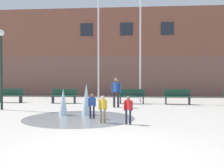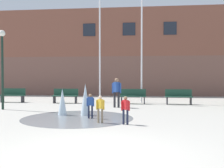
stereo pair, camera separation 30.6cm
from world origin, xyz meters
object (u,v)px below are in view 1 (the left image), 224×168
at_px(child_with_pink_shirt, 103,107).
at_px(flagpole_right, 141,37).
at_px(park_bench_under_left_flagpole, 132,96).
at_px(park_bench_left_of_flagpoles, 64,96).
at_px(lamp_post_left_lane, 1,58).
at_px(park_bench_far_left, 11,95).
at_px(adult_watching, 116,90).
at_px(park_bench_under_right_flagpole, 177,96).
at_px(flagpole_left, 99,36).
at_px(child_in_fountain, 128,108).
at_px(child_running, 92,104).

bearing_deg(child_with_pink_shirt, flagpole_right, -58.00).
bearing_deg(park_bench_under_left_flagpole, park_bench_left_of_flagpoles, -179.46).
xyz_separation_m(park_bench_left_of_flagpoles, lamp_post_left_lane, (-2.24, -3.56, 2.14)).
relative_size(park_bench_far_left, flagpole_right, 0.20).
bearing_deg(flagpole_right, adult_watching, -116.17).
relative_size(park_bench_left_of_flagpoles, park_bench_under_right_flagpole, 1.00).
height_order(park_bench_far_left, adult_watching, adult_watching).
bearing_deg(flagpole_left, child_with_pink_shirt, -81.38).
bearing_deg(child_in_fountain, flagpole_left, 152.44).
relative_size(park_bench_far_left, child_in_fountain, 1.62).
height_order(park_bench_left_of_flagpoles, flagpole_right, flagpole_right).
xyz_separation_m(park_bench_far_left, flagpole_right, (8.42, 0.65, 3.73)).
distance_m(child_in_fountain, lamp_post_left_lane, 7.65).
relative_size(park_bench_under_right_flagpole, child_with_pink_shirt, 1.62).
xyz_separation_m(child_in_fountain, lamp_post_left_lane, (-6.45, 3.57, 2.04)).
xyz_separation_m(child_with_pink_shirt, flagpole_right, (1.55, 7.71, 3.63)).
distance_m(park_bench_under_left_flagpole, flagpole_left, 4.48).
relative_size(adult_watching, flagpole_right, 0.20).
xyz_separation_m(park_bench_far_left, flagpole_left, (5.70, 0.65, 3.85)).
relative_size(park_bench_left_of_flagpoles, flagpole_right, 0.20).
height_order(flagpole_right, lamp_post_left_lane, flagpole_right).
bearing_deg(flagpole_right, flagpole_left, 180.00).
bearing_deg(lamp_post_left_lane, adult_watching, 14.81).
bearing_deg(flagpole_right, child_with_pink_shirt, -101.39).
bearing_deg(adult_watching, flagpole_left, 57.76).
height_order(park_bench_far_left, child_running, child_running).
xyz_separation_m(park_bench_far_left, child_in_fountain, (7.78, -7.27, 0.10)).
bearing_deg(child_with_pink_shirt, park_bench_far_left, -2.43).
distance_m(flagpole_right, lamp_post_left_lane, 8.47).
distance_m(child_in_fountain, flagpole_left, 9.00).
xyz_separation_m(park_bench_under_right_flagpole, child_running, (-4.30, -5.87, 0.10)).
height_order(child_running, adult_watching, adult_watching).
xyz_separation_m(park_bench_left_of_flagpoles, child_in_fountain, (4.21, -7.13, 0.10)).
distance_m(child_with_pink_shirt, flagpole_right, 8.67).
bearing_deg(flagpole_right, park_bench_far_left, -175.60).
bearing_deg(child_running, lamp_post_left_lane, 145.87).
height_order(park_bench_under_left_flagpole, flagpole_right, flagpole_right).
bearing_deg(adult_watching, park_bench_left_of_flagpoles, 92.01).
bearing_deg(flagpole_left, park_bench_far_left, -173.52).
bearing_deg(park_bench_left_of_flagpoles, child_running, -65.17).
relative_size(park_bench_under_right_flagpole, child_in_fountain, 1.62).
xyz_separation_m(child_running, flagpole_left, (-0.62, 6.72, 3.75)).
height_order(adult_watching, flagpole_left, flagpole_left).
relative_size(park_bench_under_right_flagpole, adult_watching, 1.01).
distance_m(park_bench_under_left_flagpole, flagpole_right, 3.85).
height_order(child_running, flagpole_right, flagpole_right).
bearing_deg(child_in_fountain, park_bench_left_of_flagpoles, 168.25).
height_order(park_bench_under_right_flagpole, child_running, child_running).
distance_m(park_bench_under_left_flagpole, park_bench_under_right_flagpole, 2.77).
bearing_deg(lamp_post_left_lane, park_bench_far_left, 109.75).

